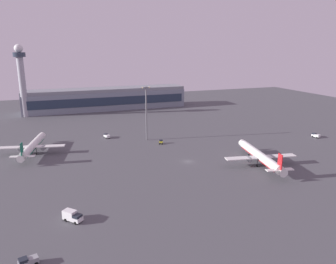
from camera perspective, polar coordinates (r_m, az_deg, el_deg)
ground_plane at (r=138.90m, az=3.52°, el=-5.20°), size 416.00×416.00×0.00m
terminal_building at (r=259.40m, az=-10.73°, el=5.76°), size 122.59×22.40×16.40m
control_tower at (r=244.65m, az=-24.32°, el=8.91°), size 8.00×8.00×49.13m
airplane_mid_apron at (r=138.76m, az=15.91°, el=-4.14°), size 30.08×38.44×9.90m
airplane_terminal_side at (r=159.91m, az=-22.69°, el=-2.31°), size 28.62×36.52×9.46m
cargo_loader at (r=176.71m, az=-10.71°, el=-0.67°), size 2.98×4.51×2.25m
maintenance_van at (r=191.87m, az=24.50°, el=-0.54°), size 2.77×4.45×2.25m
baggage_tractor at (r=83.44m, az=-23.38°, el=-20.13°), size 4.51×2.96×2.25m
catering_truck at (r=97.23m, az=-16.47°, el=-13.94°), size 5.59×5.72×3.05m
pushback_tug at (r=163.57m, az=-1.24°, el=-1.69°), size 2.72×3.50×2.05m
apron_light_east at (r=167.13m, az=-3.85°, el=3.86°), size 4.80×0.90×28.03m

